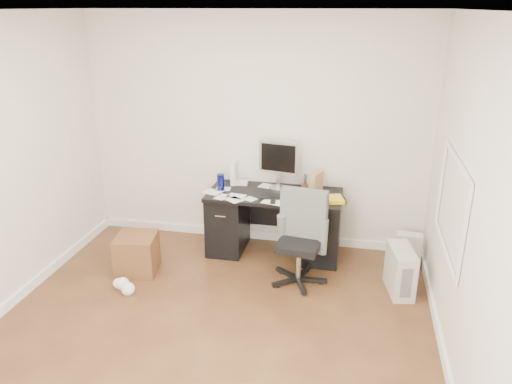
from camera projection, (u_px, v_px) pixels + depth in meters
ground at (209, 334)px, 4.42m from camera, size 4.00×4.00×0.00m
room_shell at (207, 153)px, 3.86m from camera, size 4.02×4.02×2.71m
desk at (274, 222)px, 5.73m from camera, size 1.50×0.70×0.75m
loose_papers at (256, 193)px, 5.60m from camera, size 1.10×0.60×0.00m
lcd_monitor at (279, 165)px, 5.64m from camera, size 0.49×0.33×0.57m
keyboard at (280, 197)px, 5.47m from camera, size 0.45×0.20×0.02m
computer_mouse at (315, 195)px, 5.48m from camera, size 0.06×0.06×0.05m
travel_mug at (221, 182)px, 5.67m from camera, size 0.11×0.11×0.19m
white_binder at (234, 172)px, 5.89m from camera, size 0.12×0.23×0.26m
magazine_file at (316, 183)px, 5.58m from camera, size 0.17×0.23×0.24m
pen_cup at (305, 183)px, 5.61m from camera, size 0.10×0.10×0.21m
yellow_book at (336, 199)px, 5.38m from camera, size 0.23×0.26×0.04m
paper_remote at (275, 201)px, 5.36m from camera, size 0.31×0.27×0.02m
office_chair at (299, 240)px, 5.09m from camera, size 0.63×0.63×0.98m
pc_tower at (400, 271)px, 5.00m from camera, size 0.29×0.51×0.48m
shopping_bag at (408, 250)px, 5.52m from camera, size 0.30×0.23×0.38m
wicker_basket at (137, 254)px, 5.40m from camera, size 0.48×0.48×0.42m
desk_printer at (226, 235)px, 6.10m from camera, size 0.41×0.38×0.20m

